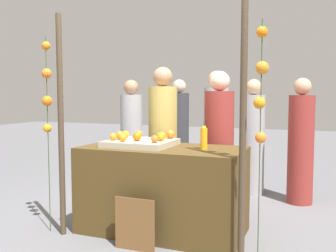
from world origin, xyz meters
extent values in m
plane|color=slate|center=(0.00, 0.00, 0.00)|extent=(24.00, 24.00, 0.00)
cube|color=#4C3819|center=(0.00, 0.00, 0.43)|extent=(1.61, 0.80, 0.86)
cube|color=#B2AD99|center=(-0.24, 0.01, 0.89)|extent=(0.64, 0.59, 0.06)
sphere|color=orange|center=(-0.02, -0.14, 0.96)|extent=(0.07, 0.07, 0.07)
sphere|color=orange|center=(-0.01, 0.24, 0.96)|extent=(0.09, 0.09, 0.09)
sphere|color=orange|center=(-0.36, 0.21, 0.96)|extent=(0.08, 0.08, 0.08)
sphere|color=orange|center=(-0.04, 0.08, 0.96)|extent=(0.08, 0.08, 0.08)
sphere|color=orange|center=(-0.35, -0.17, 0.96)|extent=(0.07, 0.07, 0.07)
sphere|color=orange|center=(-0.49, 0.14, 0.96)|extent=(0.07, 0.07, 0.07)
sphere|color=orange|center=(-0.02, 0.00, 0.96)|extent=(0.07, 0.07, 0.07)
sphere|color=orange|center=(-0.24, -0.07, 0.96)|extent=(0.09, 0.09, 0.09)
sphere|color=orange|center=(-0.46, -0.03, 0.96)|extent=(0.09, 0.09, 0.09)
sphere|color=orange|center=(-0.08, 0.14, 0.96)|extent=(0.08, 0.08, 0.08)
sphere|color=orange|center=(-0.49, -0.11, 0.96)|extent=(0.07, 0.07, 0.07)
cylinder|color=orange|center=(0.43, 0.01, 0.96)|extent=(0.07, 0.07, 0.21)
cylinder|color=yellow|center=(0.43, 0.01, 1.07)|extent=(0.04, 0.04, 0.02)
cube|color=brown|center=(-0.04, -0.54, 0.23)|extent=(0.39, 0.01, 0.49)
cube|color=black|center=(-0.04, -0.52, 0.23)|extent=(0.36, 0.02, 0.46)
cylinder|color=tan|center=(-0.29, 0.71, 0.74)|extent=(0.34, 0.34, 1.47)
sphere|color=#A87A59|center=(-0.29, 0.71, 1.59)|extent=(0.23, 0.23, 0.23)
cylinder|color=maroon|center=(0.40, 0.68, 0.71)|extent=(0.33, 0.33, 1.42)
sphere|color=beige|center=(0.40, 0.68, 1.53)|extent=(0.22, 0.22, 0.22)
cylinder|color=#333338|center=(-0.72, 2.43, 0.70)|extent=(0.33, 0.33, 1.41)
sphere|color=beige|center=(-0.72, 2.43, 1.51)|extent=(0.22, 0.22, 0.22)
cylinder|color=#99999E|center=(0.59, 1.84, 0.69)|extent=(0.32, 0.32, 1.37)
sphere|color=tan|center=(0.59, 1.84, 1.48)|extent=(0.21, 0.21, 0.21)
cylinder|color=maroon|center=(1.23, 1.59, 0.69)|extent=(0.32, 0.32, 1.37)
sphere|color=tan|center=(1.23, 1.59, 1.48)|extent=(0.21, 0.21, 0.21)
cylinder|color=#99999E|center=(0.10, 1.68, 0.74)|extent=(0.34, 0.34, 1.48)
sphere|color=tan|center=(0.10, 1.68, 1.59)|extent=(0.23, 0.23, 0.23)
cylinder|color=#99999E|center=(-1.13, 1.50, 0.69)|extent=(0.32, 0.32, 1.38)
sphere|color=#A87A59|center=(-1.13, 1.50, 1.49)|extent=(0.22, 0.22, 0.22)
cylinder|color=#473828|center=(-0.88, -0.44, 1.08)|extent=(0.06, 0.06, 2.15)
cylinder|color=#473828|center=(0.88, -0.44, 1.08)|extent=(0.06, 0.06, 2.15)
cylinder|color=#2D4C23|center=(-1.05, -0.43, 0.98)|extent=(0.01, 0.01, 1.96)
sphere|color=orange|center=(-1.06, -0.42, 1.86)|extent=(0.08, 0.08, 0.08)
sphere|color=orange|center=(-1.05, -0.43, 1.59)|extent=(0.10, 0.10, 0.10)
sphere|color=orange|center=(-1.05, -0.43, 1.32)|extent=(0.10, 0.10, 0.10)
sphere|color=orange|center=(-1.06, -0.43, 1.05)|extent=(0.09, 0.09, 0.09)
cylinder|color=#2D4C23|center=(1.03, -0.48, 0.98)|extent=(0.01, 0.01, 1.96)
sphere|color=orange|center=(1.03, -0.48, 1.86)|extent=(0.09, 0.09, 0.09)
sphere|color=orange|center=(1.03, -0.47, 1.59)|extent=(0.10, 0.10, 0.10)
sphere|color=orange|center=(1.02, -0.49, 1.32)|extent=(0.09, 0.09, 0.09)
sphere|color=orange|center=(1.03, -0.47, 1.05)|extent=(0.09, 0.09, 0.09)
camera|label=1|loc=(1.47, -3.49, 1.39)|focal=41.05mm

